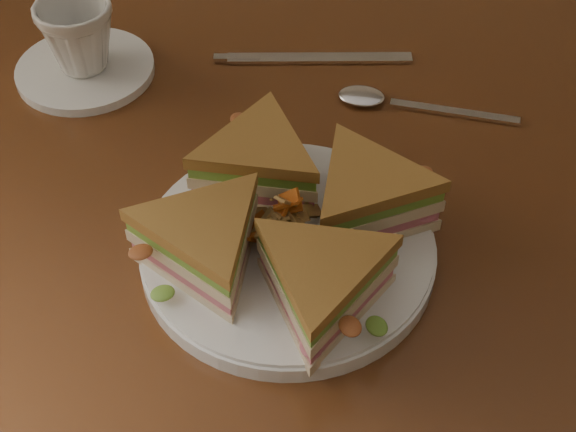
% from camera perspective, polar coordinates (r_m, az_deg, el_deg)
% --- Properties ---
extents(table, '(1.20, 0.80, 0.75)m').
position_cam_1_polar(table, '(0.83, 3.02, -1.80)').
color(table, '#3A1D0D').
rests_on(table, ground).
extents(plate, '(0.25, 0.25, 0.02)m').
position_cam_1_polar(plate, '(0.68, -0.00, -2.44)').
color(plate, silver).
rests_on(plate, table).
extents(sandwich_wedges, '(0.30, 0.30, 0.06)m').
position_cam_1_polar(sandwich_wedges, '(0.65, -0.00, -0.30)').
color(sandwich_wedges, beige).
rests_on(sandwich_wedges, plate).
extents(crisps_mound, '(0.09, 0.09, 0.05)m').
position_cam_1_polar(crisps_mound, '(0.65, -0.00, -0.54)').
color(crisps_mound, '#BF5818').
rests_on(crisps_mound, plate).
extents(spoon, '(0.18, 0.03, 0.01)m').
position_cam_1_polar(spoon, '(0.83, 6.82, 8.15)').
color(spoon, silver).
rests_on(spoon, table).
extents(knife, '(0.21, 0.05, 0.00)m').
position_cam_1_polar(knife, '(0.89, 1.31, 11.10)').
color(knife, silver).
rests_on(knife, table).
extents(saucer, '(0.15, 0.15, 0.01)m').
position_cam_1_polar(saucer, '(0.89, -14.21, 10.05)').
color(saucer, silver).
rests_on(saucer, table).
extents(coffee_cup, '(0.10, 0.10, 0.07)m').
position_cam_1_polar(coffee_cup, '(0.87, -14.72, 12.26)').
color(coffee_cup, silver).
rests_on(coffee_cup, saucer).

